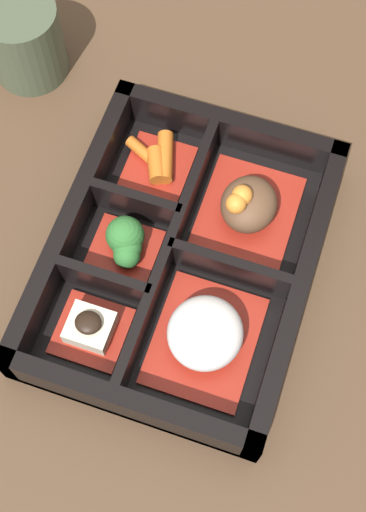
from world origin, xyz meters
name	(u,v)px	position (x,y,z in m)	size (l,w,h in m)	color
ground_plane	(183,268)	(0.00, 0.00, 0.00)	(3.00, 3.00, 0.00)	#4C3523
bento_base	(183,266)	(0.00, 0.00, 0.01)	(0.27, 0.21, 0.01)	black
bento_rim	(179,256)	(0.00, 0.00, 0.02)	(0.27, 0.21, 0.05)	black
bowl_stew	(248,207)	(-0.06, 0.04, 0.03)	(0.10, 0.08, 0.05)	maroon
bowl_rice	(205,335)	(0.06, 0.04, 0.03)	(0.10, 0.08, 0.04)	maroon
bowl_carrots	(157,165)	(-0.08, -0.05, 0.02)	(0.07, 0.06, 0.02)	maroon
bowl_greens	(125,244)	(0.01, -0.05, 0.03)	(0.05, 0.06, 0.04)	maroon
bowl_tofu	(91,329)	(0.08, -0.05, 0.02)	(0.06, 0.06, 0.03)	maroon
tea_cup	(24,40)	(-0.15, -0.20, 0.04)	(0.07, 0.07, 0.07)	#424C38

